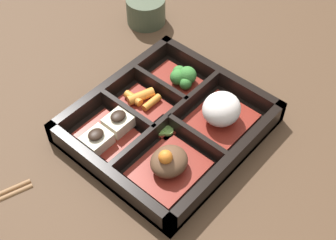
# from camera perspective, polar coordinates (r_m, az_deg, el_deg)

# --- Properties ---
(ground_plane) EXTENTS (3.00, 3.00, 0.00)m
(ground_plane) POSITION_cam_1_polar(r_m,az_deg,el_deg) (0.74, 0.00, -1.27)
(ground_plane) COLOR #4C3523
(bento_base) EXTENTS (0.28, 0.25, 0.01)m
(bento_base) POSITION_cam_1_polar(r_m,az_deg,el_deg) (0.73, 0.00, -1.02)
(bento_base) COLOR black
(bento_base) RESTS_ON ground_plane
(bento_rim) EXTENTS (0.28, 0.25, 0.04)m
(bento_rim) POSITION_cam_1_polar(r_m,az_deg,el_deg) (0.72, -0.11, -0.16)
(bento_rim) COLOR black
(bento_rim) RESTS_ON ground_plane
(bowl_rice) EXTENTS (0.10, 0.09, 0.05)m
(bowl_rice) POSITION_cam_1_polar(r_m,az_deg,el_deg) (0.72, 6.50, 1.05)
(bowl_rice) COLOR maroon
(bowl_rice) RESTS_ON bento_base
(bowl_stew) EXTENTS (0.10, 0.09, 0.05)m
(bowl_stew) POSITION_cam_1_polar(r_m,az_deg,el_deg) (0.66, 0.10, -5.32)
(bowl_stew) COLOR maroon
(bowl_stew) RESTS_ON bento_base
(bowl_greens) EXTENTS (0.06, 0.09, 0.04)m
(bowl_greens) POSITION_cam_1_polar(r_m,az_deg,el_deg) (0.78, 1.63, 5.18)
(bowl_greens) COLOR maroon
(bowl_greens) RESTS_ON bento_base
(bowl_carrots) EXTENTS (0.06, 0.09, 0.02)m
(bowl_carrots) POSITION_cam_1_polar(r_m,az_deg,el_deg) (0.75, -3.01, 2.12)
(bowl_carrots) COLOR maroon
(bowl_carrots) RESTS_ON bento_base
(bowl_tofu) EXTENTS (0.09, 0.09, 0.03)m
(bowl_tofu) POSITION_cam_1_polar(r_m,az_deg,el_deg) (0.71, -7.27, -1.47)
(bowl_tofu) COLOR maroon
(bowl_tofu) RESTS_ON bento_base
(bowl_pickles) EXTENTS (0.04, 0.04, 0.01)m
(bowl_pickles) POSITION_cam_1_polar(r_m,az_deg,el_deg) (0.72, -0.33, -1.08)
(bowl_pickles) COLOR maroon
(bowl_pickles) RESTS_ON bento_base
(tea_cup) EXTENTS (0.07, 0.07, 0.05)m
(tea_cup) POSITION_cam_1_polar(r_m,az_deg,el_deg) (0.92, -2.71, 13.31)
(tea_cup) COLOR #424C38
(tea_cup) RESTS_ON ground_plane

